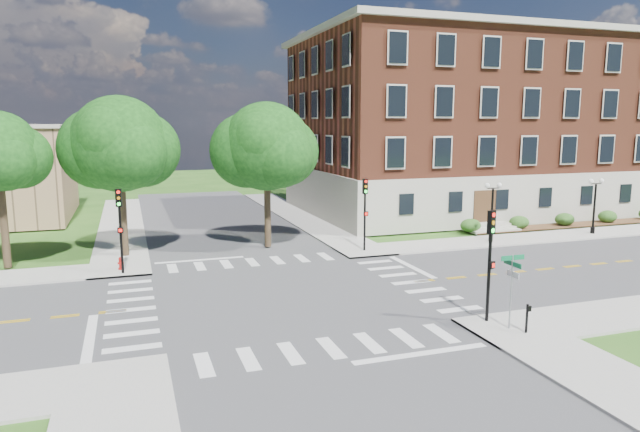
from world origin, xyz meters
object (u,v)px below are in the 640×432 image
object	(u,v)px
traffic_signal_nw	(120,220)
street_sign_pole	(512,277)
twin_lamp_east	(595,203)
twin_lamp_west	(492,208)
traffic_signal_se	(490,251)
fire_hydrant	(121,264)
traffic_signal_ne	(365,205)
push_button_post	(527,317)

from	to	relation	value
traffic_signal_nw	street_sign_pole	world-z (taller)	traffic_signal_nw
twin_lamp_east	twin_lamp_west	bearing A→B (deg)	-179.54
traffic_signal_se	street_sign_pole	bearing A→B (deg)	-72.57
traffic_signal_nw	fire_hydrant	size ratio (longest dim) A/B	6.40
fire_hydrant	traffic_signal_se	bearing A→B (deg)	-43.63
traffic_signal_ne	street_sign_pole	distance (m)	15.50
twin_lamp_west	twin_lamp_east	world-z (taller)	same
twin_lamp_west	twin_lamp_east	bearing A→B (deg)	0.46
traffic_signal_ne	twin_lamp_west	world-z (taller)	traffic_signal_ne
traffic_signal_se	twin_lamp_west	world-z (taller)	traffic_signal_se
twin_lamp_east	push_button_post	xyz separation A→B (m)	(-18.77, -15.98, -1.73)
street_sign_pole	twin_lamp_east	bearing A→B (deg)	38.72
traffic_signal_se	twin_lamp_west	xyz separation A→B (m)	(10.17, 14.18, -0.66)
fire_hydrant	twin_lamp_west	bearing A→B (deg)	-0.17
twin_lamp_west	twin_lamp_east	xyz separation A→B (m)	(9.27, 0.07, 0.00)
traffic_signal_se	twin_lamp_west	size ratio (longest dim) A/B	1.13
traffic_signal_ne	traffic_signal_nw	world-z (taller)	same
twin_lamp_east	fire_hydrant	distance (m)	34.46
twin_lamp_east	push_button_post	distance (m)	24.71
push_button_post	fire_hydrant	xyz separation A→B (m)	(-15.62, 15.98, -0.33)
street_sign_pole	fire_hydrant	size ratio (longest dim) A/B	4.13
traffic_signal_ne	street_sign_pole	bearing A→B (deg)	-90.38
twin_lamp_west	push_button_post	size ratio (longest dim) A/B	3.53
push_button_post	traffic_signal_se	bearing A→B (deg)	111.24
traffic_signal_nw	twin_lamp_west	distance (m)	25.05
traffic_signal_se	traffic_signal_ne	size ratio (longest dim) A/B	1.00
traffic_signal_se	push_button_post	world-z (taller)	traffic_signal_se
push_button_post	street_sign_pole	bearing A→B (deg)	117.02
traffic_signal_ne	street_sign_pole	world-z (taller)	traffic_signal_ne
twin_lamp_west	street_sign_pole	distance (m)	18.15
fire_hydrant	push_button_post	bearing A→B (deg)	-45.65
traffic_signal_nw	fire_hydrant	distance (m)	2.86
traffic_signal_se	street_sign_pole	size ratio (longest dim) A/B	1.55
traffic_signal_se	traffic_signal_ne	world-z (taller)	same
traffic_signal_ne	twin_lamp_east	distance (m)	19.02
traffic_signal_se	fire_hydrant	size ratio (longest dim) A/B	6.40
traffic_signal_nw	fire_hydrant	world-z (taller)	traffic_signal_nw
twin_lamp_east	street_sign_pole	bearing A→B (deg)	-141.28
street_sign_pole	push_button_post	size ratio (longest dim) A/B	2.58
traffic_signal_ne	fire_hydrant	world-z (taller)	traffic_signal_ne
push_button_post	twin_lamp_west	bearing A→B (deg)	59.15
twin_lamp_east	traffic_signal_ne	bearing A→B (deg)	179.53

